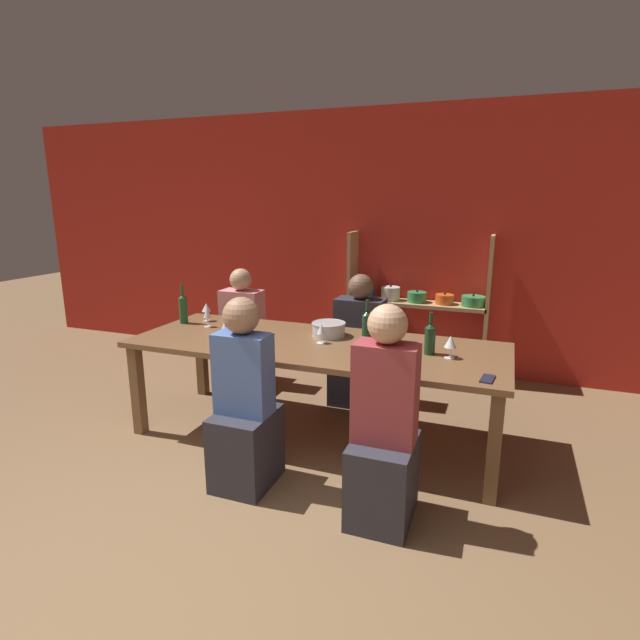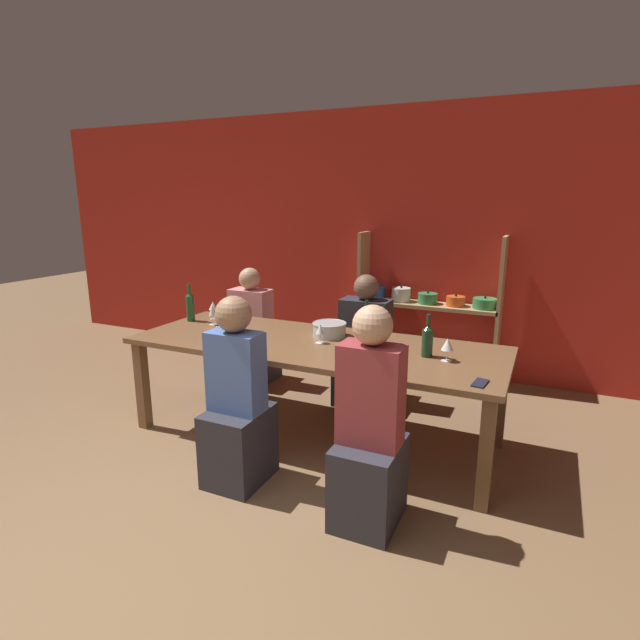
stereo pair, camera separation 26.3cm
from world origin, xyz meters
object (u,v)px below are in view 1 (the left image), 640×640
mixing_bowl (329,329)px  wine_glass_empty_b (206,308)px  shelf_unit (412,326)px  wine_bottle_dark (183,308)px  wine_glass_red_a (392,345)px  wine_glass_red_b (225,327)px  dining_table (315,352)px  person_near_a (384,441)px  wine_bottle_green (367,326)px  person_far_b (243,342)px  wine_glass_empty_a (321,330)px  wine_glass_red_c (450,342)px  wine_glass_empty_c (207,313)px  cell_phone (487,379)px  wine_bottle_amber (430,338)px  person_far_a (359,355)px  person_near_b (245,415)px

mixing_bowl → wine_glass_empty_b: size_ratio=1.67×
shelf_unit → wine_bottle_dark: (-1.69, -1.55, 0.38)m
wine_glass_red_a → mixing_bowl: bearing=141.8°
mixing_bowl → wine_glass_red_a: (0.60, -0.47, 0.06)m
wine_glass_red_b → dining_table: bearing=17.2°
mixing_bowl → person_near_a: bearing=-55.8°
wine_bottle_green → person_far_b: 1.66m
wine_glass_empty_a → wine_glass_red_b: wine_glass_red_b is taller
wine_glass_empty_b → wine_bottle_dark: bearing=-136.5°
wine_glass_empty_a → person_near_a: (0.68, -0.82, -0.38)m
wine_glass_red_c → wine_glass_empty_c: bearing=175.9°
cell_phone → wine_glass_red_c: bearing=127.4°
wine_glass_red_c → person_far_b: (-2.06, 0.85, -0.44)m
person_near_a → wine_glass_red_a: bearing=99.4°
cell_phone → person_far_b: size_ratio=0.14×
wine_bottle_amber → wine_glass_red_a: bearing=-124.7°
shelf_unit → wine_glass_empty_c: 2.16m
dining_table → person_far_b: 1.39m
wine_bottle_dark → wine_bottle_amber: wine_bottle_dark is taller
shelf_unit → wine_bottle_amber: size_ratio=4.97×
wine_bottle_dark → wine_glass_empty_a: 1.32m
wine_glass_empty_b → cell_phone: wine_glass_empty_b is taller
shelf_unit → cell_phone: (0.82, -2.07, 0.25)m
mixing_bowl → wine_glass_empty_a: size_ratio=1.80×
shelf_unit → wine_bottle_green: 1.62m
wine_glass_empty_b → wine_glass_empty_c: wine_glass_empty_c is taller
wine_bottle_dark → wine_glass_red_c: wine_bottle_dark is taller
mixing_bowl → wine_glass_red_c: (0.94, -0.23, 0.05)m
person_far_a → wine_glass_empty_c: bearing=32.8°
person_far_a → person_near_a: bearing=110.7°
wine_bottle_green → cell_phone: wine_bottle_green is taller
person_far_b → person_near_a: bearing=137.8°
wine_glass_empty_b → person_near_b: person_near_b is taller
wine_bottle_green → person_far_b: person_far_b is taller
wine_glass_red_b → wine_glass_red_c: size_ratio=1.02×
wine_glass_red_c → person_far_b: person_far_b is taller
shelf_unit → wine_glass_empty_b: size_ratio=9.18×
wine_bottle_dark → cell_phone: wine_bottle_dark is taller
person_near_b → person_far_b: 1.83m
dining_table → wine_glass_empty_b: bearing=165.6°
wine_bottle_dark → wine_glass_red_a: bearing=-12.6°
wine_glass_red_a → person_near_a: person_near_a is taller
wine_glass_empty_c → person_far_b: bearing=96.0°
person_near_a → person_near_b: (-0.90, 0.05, -0.01)m
wine_glass_red_c → person_near_a: size_ratio=0.12×
wine_bottle_green → wine_glass_empty_c: size_ratio=1.90×
wine_glass_empty_c → person_near_a: 2.01m
mixing_bowl → cell_phone: 1.33m
shelf_unit → wine_glass_red_a: bearing=-83.8°
person_near_a → shelf_unit: bearing=96.9°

